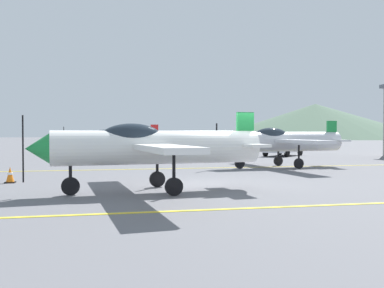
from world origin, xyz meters
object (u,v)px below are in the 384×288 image
airplane_far (113,139)px  car_sedan (283,145)px  traffic_cone_front (10,175)px  airplane_mid (280,141)px  airplane_near (150,146)px

airplane_far → car_sedan: bearing=-6.1°
traffic_cone_front → airplane_far: bearing=76.2°
airplane_mid → traffic_cone_front: (-12.63, -4.56, -1.13)m
airplane_near → airplane_far: 20.09m
airplane_near → airplane_far: (-0.68, 20.08, 0.00)m
airplane_mid → car_sedan: airplane_mid is taller
car_sedan → traffic_cone_front: 23.26m
airplane_far → traffic_cone_front: bearing=-103.8°
airplane_mid → car_sedan: size_ratio=1.93×
airplane_mid → airplane_near: bearing=-134.6°
airplane_near → car_sedan: bearing=55.5°
airplane_far → traffic_cone_front: airplane_far is taller
car_sedan → traffic_cone_front: bearing=-139.1°
airplane_mid → traffic_cone_front: 13.48m
airplane_far → airplane_mid: bearing=-54.8°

